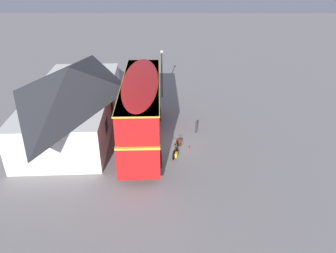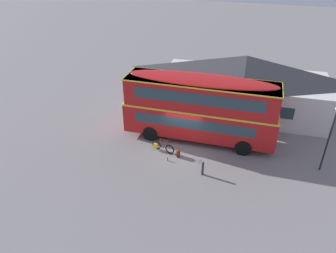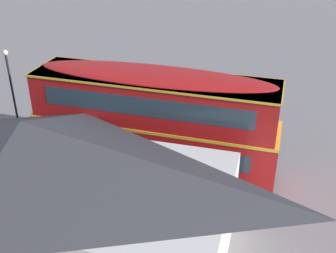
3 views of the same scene
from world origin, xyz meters
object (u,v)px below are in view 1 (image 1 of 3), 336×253
at_px(double_decker_bus, 142,108).
at_px(water_bottle_red_squeeze, 189,148).
at_px(kerb_bollard, 196,127).
at_px(street_lamp, 162,69).
at_px(backpack_on_ground, 179,143).
at_px(touring_bicycle, 176,151).

xyz_separation_m(double_decker_bus, water_bottle_red_squeeze, (-1.30, -3.31, -2.53)).
bearing_deg(water_bottle_red_squeeze, kerb_bollard, -15.53).
xyz_separation_m(water_bottle_red_squeeze, kerb_bollard, (2.49, -0.69, 0.38)).
xyz_separation_m(street_lamp, kerb_bollard, (-6.99, -2.76, -2.30)).
height_order(water_bottle_red_squeeze, kerb_bollard, kerb_bollard).
bearing_deg(backpack_on_ground, kerb_bollard, -34.83).
distance_m(touring_bicycle, water_bottle_red_squeeze, 1.21).
distance_m(double_decker_bus, kerb_bollard, 4.69).
relative_size(double_decker_bus, touring_bicycle, 6.27).
bearing_deg(street_lamp, water_bottle_red_squeeze, -167.73).
relative_size(touring_bicycle, water_bottle_red_squeeze, 6.99).
height_order(double_decker_bus, backpack_on_ground, double_decker_bus).
bearing_deg(kerb_bollard, water_bottle_red_squeeze, 164.47).
bearing_deg(backpack_on_ground, touring_bicycle, 167.63).
bearing_deg(double_decker_bus, water_bottle_red_squeeze, -111.42).
bearing_deg(kerb_bollard, street_lamp, 21.51).
distance_m(double_decker_bus, street_lamp, 8.28).
bearing_deg(street_lamp, backpack_on_ground, -171.30).
height_order(double_decker_bus, kerb_bollard, double_decker_bus).
height_order(touring_bicycle, backpack_on_ground, touring_bicycle).
bearing_deg(water_bottle_red_squeeze, street_lamp, 12.27).
relative_size(double_decker_bus, street_lamp, 2.38).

